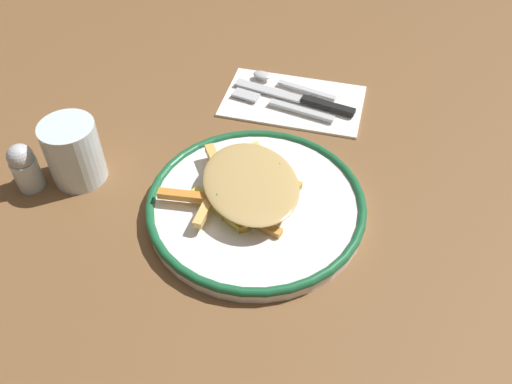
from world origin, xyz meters
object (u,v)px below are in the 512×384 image
at_px(napkin, 293,100).
at_px(spoon, 279,81).
at_px(plate, 256,205).
at_px(fork, 282,105).
at_px(knife, 304,100).
at_px(fries_heap, 247,187).
at_px(water_glass, 74,152).
at_px(salt_shaker, 25,167).

xyz_separation_m(napkin, spoon, (0.03, 0.03, 0.01)).
distance_m(plate, fork, 0.22).
relative_size(fork, knife, 0.84).
distance_m(napkin, knife, 0.02).
relative_size(fries_heap, water_glass, 2.28).
height_order(napkin, fork, fork).
xyz_separation_m(fork, water_glass, (-0.24, 0.23, 0.04)).
bearing_deg(knife, water_glass, 134.77).
bearing_deg(fork, salt_shaker, 133.78).
distance_m(fries_heap, salt_shaker, 0.31).
bearing_deg(napkin, fork, 155.38).
xyz_separation_m(plate, salt_shaker, (-0.05, 0.31, 0.02)).
distance_m(fork, water_glass, 0.33).
bearing_deg(water_glass, plate, -87.11).
relative_size(plate, spoon, 1.92).
xyz_separation_m(knife, salt_shaker, (-0.30, 0.32, 0.03)).
bearing_deg(knife, spoon, 55.53).
bearing_deg(plate, fork, 7.19).
relative_size(fork, water_glass, 1.92).
xyz_separation_m(spoon, salt_shaker, (-0.34, 0.26, 0.02)).
bearing_deg(water_glass, knife, -45.23).
xyz_separation_m(fries_heap, knife, (0.24, -0.02, -0.03)).
xyz_separation_m(fries_heap, napkin, (0.24, 0.00, -0.03)).
distance_m(plate, water_glass, 0.26).
relative_size(fries_heap, spoon, 1.37).
xyz_separation_m(napkin, knife, (-0.00, -0.02, 0.01)).
distance_m(fries_heap, fork, 0.22).
bearing_deg(fries_heap, spoon, 7.57).
bearing_deg(spoon, salt_shaker, 141.74).
relative_size(napkin, fork, 1.29).
distance_m(fries_heap, spoon, 0.28).
bearing_deg(fork, spoon, 20.20).
bearing_deg(knife, fork, 127.91).
xyz_separation_m(spoon, water_glass, (-0.30, 0.21, 0.03)).
bearing_deg(plate, napkin, 3.68).
xyz_separation_m(fries_heap, salt_shaker, (-0.06, 0.30, -0.00)).
height_order(plate, fork, plate).
bearing_deg(water_glass, fries_heap, -85.92).
xyz_separation_m(fries_heap, water_glass, (-0.02, 0.25, 0.01)).
xyz_separation_m(fork, spoon, (0.06, 0.02, 0.00)).
height_order(plate, knife, plate).
relative_size(plate, knife, 1.39).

